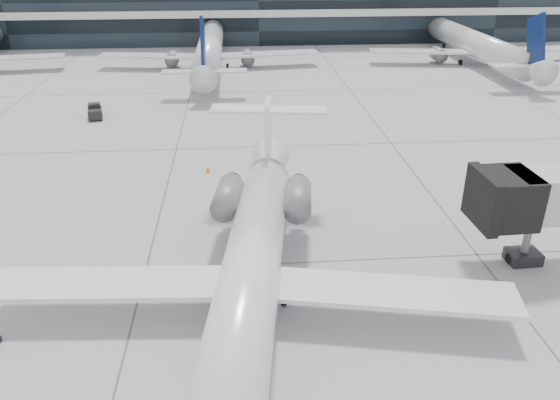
{
  "coord_description": "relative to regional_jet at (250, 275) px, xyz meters",
  "views": [
    {
      "loc": [
        -4.36,
        -27.45,
        17.58
      ],
      "look_at": [
        -1.85,
        3.3,
        2.6
      ],
      "focal_mm": 35.0,
      "sensor_mm": 36.0,
      "label": 1
    }
  ],
  "objects": [
    {
      "name": "ground",
      "position": [
        4.03,
        4.99,
        -2.6
      ],
      "size": [
        220.0,
        220.0,
        0.0
      ],
      "primitive_type": "plane",
      "color": "#9C9C9F",
      "rests_on": "ground"
    },
    {
      "name": "terminal",
      "position": [
        4.03,
        86.99,
        2.4
      ],
      "size": [
        170.0,
        22.0,
        10.0
      ],
      "primitive_type": "cube",
      "color": "black",
      "rests_on": "ground"
    },
    {
      "name": "bg_jet_center",
      "position": [
        -3.97,
        59.99,
        -2.6
      ],
      "size": [
        32.0,
        40.0,
        9.6
      ],
      "primitive_type": null,
      "color": "silver",
      "rests_on": "ground"
    },
    {
      "name": "bg_jet_right",
      "position": [
        36.03,
        59.99,
        -2.6
      ],
      "size": [
        32.0,
        40.0,
        9.6
      ],
      "primitive_type": null,
      "color": "silver",
      "rests_on": "ground"
    },
    {
      "name": "regional_jet",
      "position": [
        0.0,
        0.0,
        0.0
      ],
      "size": [
        26.41,
        32.96,
        7.62
      ],
      "rotation": [
        0.0,
        0.0,
        -0.13
      ],
      "color": "white",
      "rests_on": "ground"
    },
    {
      "name": "traffic_cone",
      "position": [
        -2.9,
        19.38,
        -2.33
      ],
      "size": [
        0.49,
        0.49,
        0.58
      ],
      "rotation": [
        0.0,
        0.0,
        0.3
      ],
      "color": "orange",
      "rests_on": "ground"
    },
    {
      "name": "far_tug",
      "position": [
        -15.39,
        35.22,
        -1.92
      ],
      "size": [
        1.89,
        2.63,
        1.52
      ],
      "rotation": [
        0.0,
        0.0,
        0.22
      ],
      "color": "black",
      "rests_on": "ground"
    }
  ]
}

